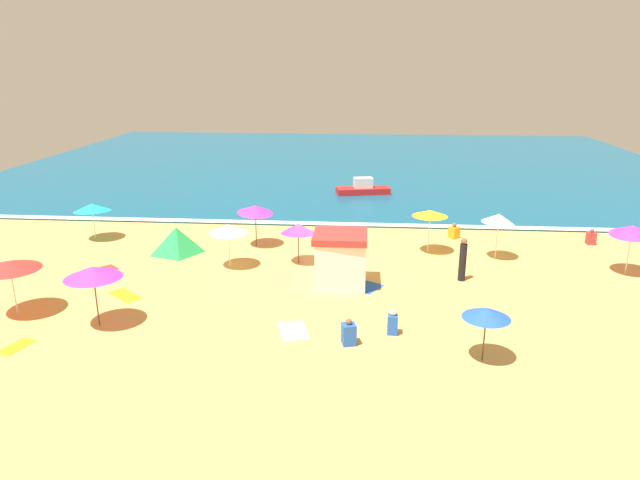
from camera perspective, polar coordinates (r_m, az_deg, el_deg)
ground_plane at (r=27.91m, az=0.53°, el=-2.07°), size 60.00×60.00×0.00m
ocean_water at (r=55.06m, az=2.66°, el=7.73°), size 60.00×44.00×0.10m
wave_breaker_foam at (r=33.87m, az=1.30°, el=1.64°), size 57.00×0.70×0.01m
lifeguard_cabana at (r=24.55m, az=2.02°, el=-1.90°), size 2.29×2.22×2.35m
beach_umbrella_0 at (r=28.94m, az=17.41°, el=2.05°), size 1.75×1.72×2.34m
beach_umbrella_1 at (r=24.44m, az=-28.57°, el=-2.25°), size 3.05×3.04×2.15m
beach_umbrella_2 at (r=19.01m, az=16.29°, el=-6.99°), size 1.75×1.75×1.87m
beach_umbrella_3 at (r=26.82m, az=-9.13°, el=1.11°), size 2.45×2.44×2.11m
beach_umbrella_4 at (r=33.13m, az=-21.79°, el=3.04°), size 2.52×2.54×2.07m
beach_umbrella_5 at (r=29.01m, az=10.92°, el=2.63°), size 2.29×2.29×2.22m
beach_umbrella_6 at (r=29.76m, az=-6.47°, el=3.07°), size 2.64×2.63×2.29m
beach_umbrella_7 at (r=27.10m, az=-2.18°, el=1.16°), size 2.10×2.11×2.01m
beach_umbrella_8 at (r=22.06m, az=-21.72°, el=-3.00°), size 2.51×2.51×2.32m
beach_umbrella_9 at (r=29.11m, az=28.72°, el=0.87°), size 2.70×2.70×2.41m
beach_tent at (r=29.52m, az=-14.09°, el=-0.06°), size 2.43×2.24×1.43m
beachgoer_0 at (r=25.91m, az=14.05°, el=-1.95°), size 0.43×0.43×1.96m
beachgoer_1 at (r=32.21m, az=13.23°, el=0.80°), size 0.66×0.66×0.86m
beachgoer_3 at (r=33.55m, az=25.44°, el=0.21°), size 0.43×0.43×0.86m
beachgoer_4 at (r=20.68m, az=7.27°, el=-8.19°), size 0.39×0.39×0.96m
beachgoer_5 at (r=19.85m, az=2.89°, el=-9.29°), size 0.56×0.56×0.96m
beach_towel_0 at (r=20.92m, az=-2.66°, el=-9.03°), size 1.34×1.74×0.01m
beach_towel_1 at (r=28.48m, az=-21.31°, el=-2.90°), size 1.84×1.91×0.01m
beach_towel_2 at (r=24.75m, az=4.77°, el=-4.74°), size 1.51×1.62×0.01m
beach_towel_3 at (r=22.38m, az=-28.02°, el=-9.37°), size 0.93×1.34×0.01m
beach_towel_4 at (r=25.20m, az=-18.87°, el=-5.25°), size 1.74×1.59×0.01m
small_boat_0 at (r=41.68m, az=4.32°, el=5.14°), size 4.02×2.11×1.18m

